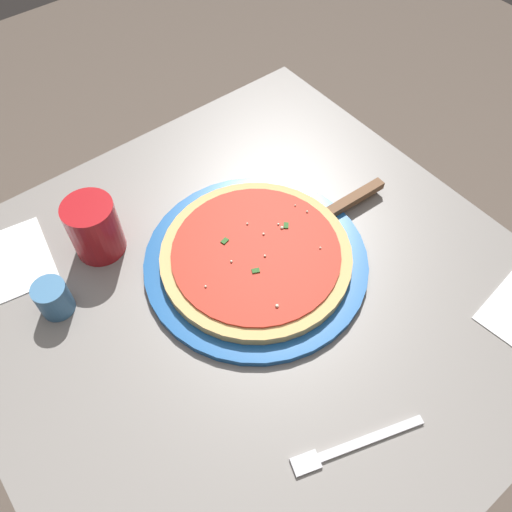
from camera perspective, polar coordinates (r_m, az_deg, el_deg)
ground_plane at (r=1.52m, az=-0.20°, el=-19.42°), size 5.00×5.00×0.00m
restaurant_table at (r=0.95m, az=-0.31°, el=-9.07°), size 0.85×0.84×0.77m
serving_plate at (r=0.83m, az=0.00°, el=-0.54°), size 0.36×0.36×0.01m
pizza at (r=0.82m, az=0.00°, el=0.10°), size 0.31×0.31×0.02m
pizza_server at (r=0.90m, az=8.84°, el=5.08°), size 0.07×0.22×0.01m
cup_tall_drink at (r=0.86m, az=-17.47°, el=2.98°), size 0.08×0.08×0.10m
cup_small_sauce at (r=0.83m, az=-21.53°, el=-4.39°), size 0.05×0.05×0.06m
napkin_folded_right at (r=0.93m, az=-25.41°, el=-0.51°), size 0.16×0.14×0.00m
fork at (r=0.72m, az=10.42°, el=-20.02°), size 0.08×0.18×0.00m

